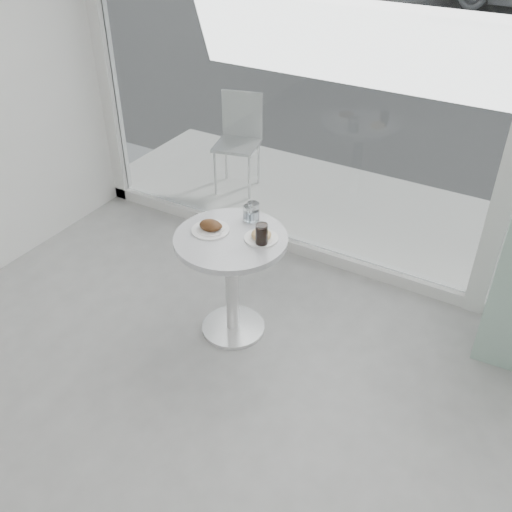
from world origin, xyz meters
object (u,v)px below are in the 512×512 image
Objects in this scene: main_table at (232,265)px; water_tumbler_b at (253,213)px; patio_chair at (239,136)px; plate_fritter at (211,227)px; water_tumbler_a at (248,214)px; cola_glass at (262,235)px; plate_donut at (261,236)px.

water_tumbler_b is (0.02, 0.24, 0.28)m from main_table.
main_table is 2.06m from patio_chair.
water_tumbler_a reaches higher than plate_fritter.
water_tumbler_b reaches higher than plate_fritter.
cola_glass reaches higher than plate_fritter.
plate_donut is at bearing -39.42° from water_tumbler_a.
plate_fritter is 1.13× the size of plate_donut.
main_table is 0.29m from plate_fritter.
main_table is at bearing -95.44° from water_tumbler_b.
water_tumbler_a is 0.84× the size of water_tumbler_b.
cola_glass is (0.22, -0.21, 0.02)m from water_tumbler_a.
cola_glass is at bearing -58.12° from plate_donut.
patio_chair is at bearing 120.18° from main_table.
patio_chair is (-1.04, 1.78, 0.02)m from main_table.
cola_glass reaches higher than main_table.
main_table is at bearing -88.46° from water_tumbler_a.
cola_glass reaches higher than water_tumbler_b.
plate_fritter is 0.33m from plate_donut.
plate_donut reaches higher than main_table.
water_tumbler_a is at bearing 58.66° from plate_fritter.
cola_glass is at bearing -49.19° from water_tumbler_b.
plate_donut is (0.18, 0.07, 0.24)m from main_table.
patio_chair is 2.18m from cola_glass.
water_tumbler_a reaches higher than plate_donut.
water_tumbler_b is (0.17, 0.24, 0.03)m from plate_fritter.
water_tumbler_a is at bearing 91.54° from main_table.
plate_donut is (1.21, -1.71, 0.22)m from patio_chair.
plate_fritter is at bearing -179.13° from main_table.
water_tumbler_a is (-0.01, 0.23, 0.27)m from main_table.
plate_fritter is (0.89, -1.79, 0.23)m from patio_chair.
water_tumbler_a is at bearing -156.00° from water_tumbler_b.
water_tumbler_b is 0.89× the size of cola_glass.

